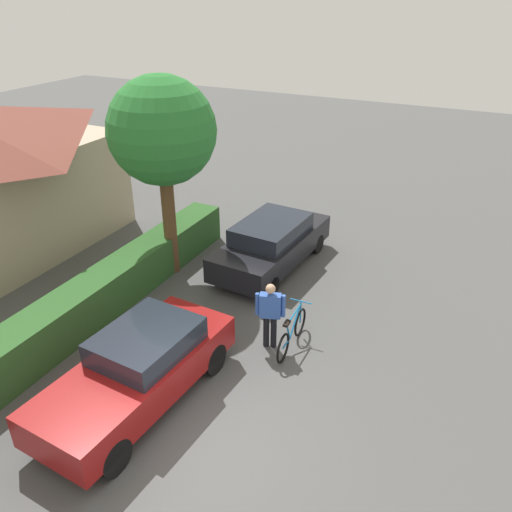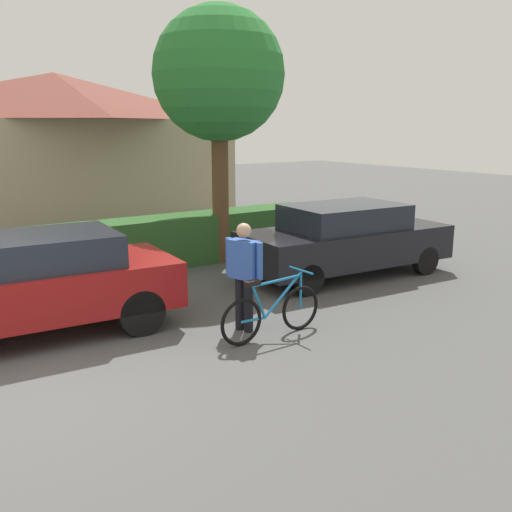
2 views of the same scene
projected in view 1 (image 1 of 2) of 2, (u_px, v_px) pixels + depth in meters
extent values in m
plane|color=#4D4D4D|center=(197.00, 442.00, 9.07)|extent=(60.00, 60.00, 0.00)
cube|color=#2B5625|center=(20.00, 352.00, 10.46)|extent=(14.58, 0.90, 1.03)
cube|color=maroon|center=(137.00, 375.00, 9.63)|extent=(4.29, 1.93, 0.65)
cube|color=#1E232D|center=(146.00, 341.00, 9.64)|extent=(1.96, 1.57, 0.45)
cylinder|color=black|center=(157.00, 337.00, 11.20)|extent=(0.67, 0.22, 0.66)
cylinder|color=black|center=(214.00, 359.00, 10.55)|extent=(0.67, 0.22, 0.66)
cylinder|color=black|center=(51.00, 423.00, 9.02)|extent=(0.67, 0.22, 0.66)
cylinder|color=black|center=(114.00, 457.00, 8.37)|extent=(0.67, 0.22, 0.66)
cube|color=black|center=(272.00, 247.00, 14.39)|extent=(4.26, 1.96, 0.66)
cube|color=#1E232D|center=(271.00, 229.00, 14.10)|extent=(2.31, 1.63, 0.46)
cylinder|color=black|center=(272.00, 233.00, 15.96)|extent=(0.57, 0.22, 0.56)
cylinder|color=black|center=(317.00, 244.00, 15.30)|extent=(0.57, 0.22, 0.56)
cylinder|color=black|center=(221.00, 272.00, 13.80)|extent=(0.57, 0.22, 0.56)
cylinder|color=black|center=(271.00, 287.00, 13.13)|extent=(0.57, 0.22, 0.56)
torus|color=black|center=(300.00, 322.00, 11.69)|extent=(0.65, 0.07, 0.65)
torus|color=black|center=(283.00, 348.00, 10.86)|extent=(0.65, 0.07, 0.65)
cylinder|color=#1972B2|center=(295.00, 320.00, 11.31)|extent=(0.66, 0.06, 0.57)
cylinder|color=#1972B2|center=(288.00, 332.00, 10.98)|extent=(0.24, 0.04, 0.51)
cylinder|color=#1972B2|center=(294.00, 315.00, 11.11)|extent=(0.80, 0.06, 0.06)
cylinder|color=#1972B2|center=(286.00, 343.00, 11.02)|extent=(0.39, 0.05, 0.05)
cylinder|color=#1972B2|center=(300.00, 312.00, 11.56)|extent=(0.04, 0.04, 0.53)
cube|color=black|center=(287.00, 323.00, 10.77)|extent=(0.22, 0.11, 0.06)
cylinder|color=#1972B2|center=(301.00, 301.00, 11.43)|extent=(0.04, 0.50, 0.03)
cylinder|color=black|center=(266.00, 331.00, 11.29)|extent=(0.13, 0.13, 0.77)
cylinder|color=black|center=(274.00, 332.00, 11.28)|extent=(0.13, 0.13, 0.77)
cube|color=#3359B2|center=(270.00, 306.00, 10.98)|extent=(0.33, 0.49, 0.55)
sphere|color=tan|center=(271.00, 289.00, 10.78)|extent=(0.21, 0.21, 0.21)
cylinder|color=#3359B2|center=(257.00, 304.00, 11.00)|extent=(0.09, 0.09, 0.52)
cylinder|color=#3359B2|center=(283.00, 306.00, 10.94)|extent=(0.09, 0.09, 0.52)
cylinder|color=brown|center=(169.00, 219.00, 13.74)|extent=(0.35, 0.35, 3.08)
sphere|color=#28732F|center=(162.00, 131.00, 12.64)|extent=(2.68, 2.68, 2.68)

